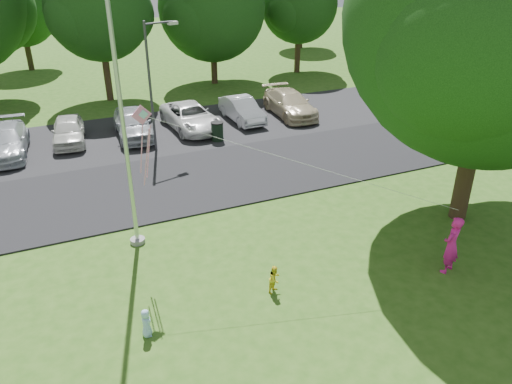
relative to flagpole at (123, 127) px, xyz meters
name	(u,v)px	position (x,y,z in m)	size (l,w,h in m)	color
ground	(297,303)	(3.50, -5.00, -4.17)	(120.00, 120.00, 0.00)	#2E5917
park_road	(200,179)	(3.50, 4.00, -4.14)	(60.00, 6.00, 0.06)	black
parking_strip	(163,132)	(3.50, 10.50, -4.14)	(42.00, 7.00, 0.06)	black
flagpole	(123,127)	(0.00, 0.00, 0.00)	(0.50, 0.50, 10.00)	#B7BABF
street_lamp	(154,76)	(2.79, 8.06, -0.50)	(1.69, 0.61, 6.11)	#3F3F44
trash_can	(217,132)	(5.75, 8.00, -3.65)	(0.65, 0.65, 1.03)	black
big_tree	(497,25)	(11.24, -3.05, 2.73)	(10.11, 9.63, 11.97)	#332316
tree_row	(146,2)	(5.09, 19.23, 1.55)	(64.35, 11.94, 10.88)	#332316
horizon_trees	(152,7)	(7.56, 28.88, 0.14)	(77.46, 7.20, 7.02)	#332316
parked_cars	(165,120)	(3.64, 10.32, -3.43)	(17.32, 4.93, 1.47)	#B2B7BF
woman	(451,245)	(8.51, -5.49, -3.21)	(0.70, 0.46, 1.91)	#E91F95
child_yellow	(275,279)	(3.15, -4.25, -3.73)	(0.43, 0.33, 0.88)	yellow
child_blue	(146,323)	(-0.69, -4.58, -3.76)	(0.40, 0.26, 0.82)	#A2D4F8
kite	(156,133)	(0.62, -1.66, 0.26)	(8.48, 4.23, 3.08)	pink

